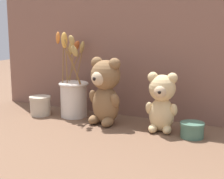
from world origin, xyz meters
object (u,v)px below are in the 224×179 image
decorative_tin_short (40,106)px  decorative_tin_tall (192,130)px  flower_vase (74,93)px  teddy_bear_large (105,90)px  teddy_bear_medium (162,101)px

decorative_tin_short → decorative_tin_tall: bearing=-1.0°
decorative_tin_tall → flower_vase: bearing=173.7°
decorative_tin_short → flower_vase: bearing=18.0°
decorative_tin_short → teddy_bear_large: bearing=0.9°
flower_vase → teddy_bear_medium: bearing=-5.4°
flower_vase → decorative_tin_tall: 0.50m
teddy_bear_large → teddy_bear_medium: (0.22, 0.00, -0.02)m
teddy_bear_medium → flower_vase: (-0.38, 0.04, -0.01)m
teddy_bear_large → flower_vase: size_ratio=0.73×
decorative_tin_tall → teddy_bear_medium: bearing=170.9°
teddy_bear_medium → decorative_tin_short: size_ratio=2.39×
teddy_bear_large → flower_vase: 0.17m
decorative_tin_tall → decorative_tin_short: decorative_tin_short is taller
teddy_bear_large → teddy_bear_medium: bearing=0.8°
teddy_bear_large → decorative_tin_short: (-0.30, -0.00, -0.09)m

